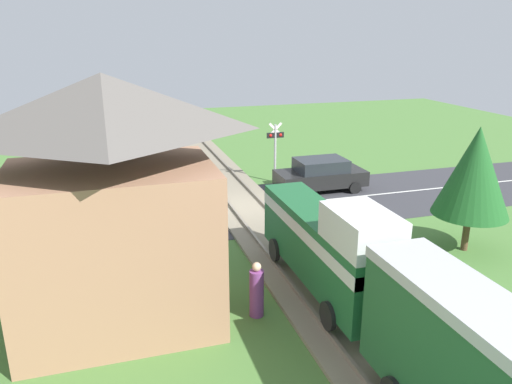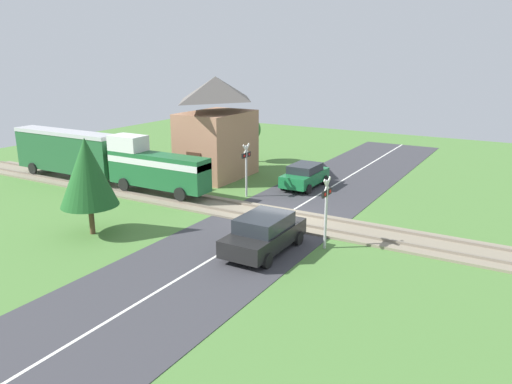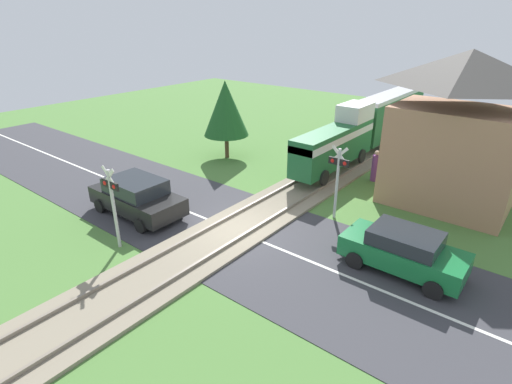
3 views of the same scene
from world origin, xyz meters
TOP-DOWN VIEW (x-y plane):
  - ground_plane at (0.00, 0.00)m, footprint 60.00×60.00m
  - road_surface at (0.00, 0.00)m, footprint 48.00×6.40m
  - track_bed at (0.00, 0.00)m, footprint 2.80×48.00m
  - train at (0.00, 12.38)m, footprint 1.58×15.14m
  - car_near_crossing at (-4.17, -1.44)m, footprint 4.36×2.06m
  - car_far_side at (6.11, 1.44)m, footprint 3.90×1.86m
  - crossing_signal_west_approach at (-2.53, -3.50)m, footprint 0.90×0.18m
  - crossing_signal_east_approach at (2.53, 3.50)m, footprint 0.90×0.18m
  - station_building at (5.71, 7.73)m, footprint 5.49×3.80m
  - pedestrian_by_station at (2.15, 8.46)m, footprint 0.40×0.40m
  - tree_roadside_hedge at (-6.29, 6.50)m, footprint 2.61×2.61m

SIDE VIEW (x-z plane):
  - ground_plane at x=0.00m, z-range 0.00..0.00m
  - road_surface at x=0.00m, z-range 0.00..0.02m
  - track_bed at x=0.00m, z-range -0.05..0.19m
  - pedestrian_by_station at x=2.15m, z-range -0.07..1.54m
  - car_far_side at x=6.11m, z-range 0.04..1.52m
  - car_near_crossing at x=-4.17m, z-range 0.03..1.64m
  - train at x=0.00m, z-range 0.28..3.46m
  - crossing_signal_west_approach at x=-2.53m, z-range 0.44..3.57m
  - crossing_signal_east_approach at x=2.53m, z-range 0.44..3.57m
  - tree_roadside_hedge at x=-6.29m, z-range 0.68..5.18m
  - station_building at x=5.71m, z-range -0.07..6.55m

